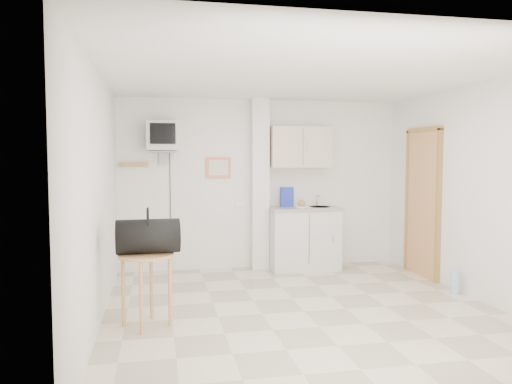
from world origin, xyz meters
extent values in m
plane|color=beige|center=(0.00, 0.00, 0.00)|extent=(4.50, 4.50, 0.00)
cube|color=white|center=(0.00, 2.25, 1.25)|extent=(4.20, 0.04, 2.50)
cube|color=white|center=(0.00, -2.25, 1.25)|extent=(4.20, 0.04, 2.50)
cube|color=white|center=(-2.10, 0.00, 1.25)|extent=(0.04, 4.50, 2.50)
cube|color=white|center=(2.10, 0.00, 1.25)|extent=(0.04, 4.50, 2.50)
cube|color=white|center=(0.00, 0.00, 2.50)|extent=(4.20, 4.50, 0.04)
cube|color=white|center=(-0.05, 2.14, 1.25)|extent=(0.25, 0.22, 2.50)
cube|color=#DF764A|center=(-0.65, 2.23, 1.50)|extent=(0.36, 0.03, 0.30)
cube|color=silver|center=(-0.65, 2.22, 1.50)|extent=(0.28, 0.01, 0.22)
cube|color=#A97D45|center=(-1.85, 2.22, 1.55)|extent=(0.40, 0.05, 0.06)
cube|color=white|center=(-0.32, 2.24, 0.95)|extent=(0.15, 0.02, 0.08)
cylinder|color=#A97D45|center=(-2.00, 2.16, 1.54)|extent=(0.02, 0.08, 0.02)
cylinder|color=#A97D45|center=(-1.90, 2.16, 1.54)|extent=(0.02, 0.08, 0.02)
cylinder|color=#A97D45|center=(-1.80, 2.16, 1.54)|extent=(0.02, 0.08, 0.02)
cylinder|color=#A97D45|center=(-1.70, 2.16, 1.54)|extent=(0.02, 0.08, 0.02)
cube|color=olive|center=(2.08, 1.25, 1.00)|extent=(0.04, 0.75, 2.00)
cube|color=olive|center=(2.07, 1.25, 1.00)|extent=(0.06, 0.87, 2.06)
cube|color=silver|center=(0.58, 1.98, 0.44)|extent=(1.00, 0.55, 0.88)
cube|color=#AA9D91|center=(0.58, 1.98, 0.90)|extent=(1.03, 0.58, 0.04)
cylinder|color=#B7B7BA|center=(0.83, 1.98, 0.90)|extent=(0.30, 0.30, 0.05)
cylinder|color=#B7B7BA|center=(0.83, 2.12, 1.00)|extent=(0.02, 0.02, 0.16)
cylinder|color=#B7B7BA|center=(0.83, 2.06, 1.07)|extent=(0.02, 0.13, 0.02)
cube|color=#C3B09C|center=(0.55, 2.09, 1.80)|extent=(0.90, 0.32, 0.60)
cube|color=#1D2EAB|center=(0.35, 2.07, 1.06)|extent=(0.19, 0.07, 0.29)
cylinder|color=white|center=(0.55, 1.96, 0.93)|extent=(0.22, 0.22, 0.01)
sphere|color=tan|center=(0.55, 1.96, 0.97)|extent=(0.11, 0.11, 0.11)
cube|color=slate|center=(-1.45, 2.09, 1.73)|extent=(0.36, 0.32, 0.02)
cube|color=slate|center=(-1.45, 2.22, 1.65)|extent=(0.10, 0.06, 0.20)
cube|color=#AEAEB0|center=(-1.45, 2.02, 1.95)|extent=(0.44, 0.42, 0.40)
cube|color=black|center=(-1.45, 1.80, 1.97)|extent=(0.34, 0.02, 0.28)
cylinder|color=black|center=(-1.35, 2.23, 0.86)|extent=(0.01, 0.01, 1.73)
cylinder|color=#A97D45|center=(-1.65, -0.16, 0.71)|extent=(0.54, 0.54, 0.03)
cylinder|color=#A97D45|center=(-1.43, -0.20, 0.35)|extent=(0.04, 0.04, 0.69)
cylinder|color=#A97D45|center=(-1.61, 0.07, 0.35)|extent=(0.04, 0.04, 0.69)
cylinder|color=#A97D45|center=(-1.87, -0.11, 0.35)|extent=(0.04, 0.04, 0.69)
cylinder|color=#A97D45|center=(-1.69, -0.38, 0.35)|extent=(0.04, 0.04, 0.69)
cylinder|color=black|center=(-1.63, -0.14, 0.89)|extent=(0.62, 0.36, 0.33)
torus|color=black|center=(-1.63, -0.14, 1.04)|extent=(0.03, 0.25, 0.25)
cylinder|color=#9EBDDB|center=(1.98, 0.29, 0.14)|extent=(0.11, 0.11, 0.29)
cylinder|color=#9EBDDB|center=(1.98, 0.29, 0.31)|extent=(0.03, 0.03, 0.04)
camera|label=1|loc=(-1.54, -5.04, 1.65)|focal=35.00mm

